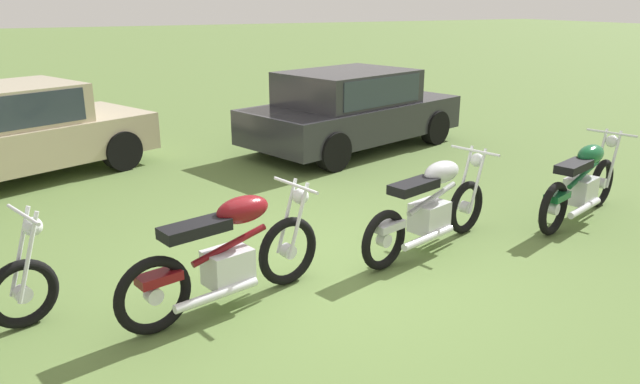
{
  "coord_description": "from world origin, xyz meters",
  "views": [
    {
      "loc": [
        -2.48,
        -4.99,
        2.65
      ],
      "look_at": [
        0.44,
        1.05,
        0.5
      ],
      "focal_mm": 33.94,
      "sensor_mm": 36.0,
      "label": 1
    }
  ],
  "objects": [
    {
      "name": "ground_plane",
      "position": [
        0.0,
        0.0,
        0.0
      ],
      "size": [
        120.0,
        120.0,
        0.0
      ],
      "primitive_type": "plane",
      "color": "#567038"
    },
    {
      "name": "motorcycle_maroon",
      "position": [
        -1.07,
        -0.21,
        0.5
      ],
      "size": [
        2.02,
        0.87,
        1.02
      ],
      "rotation": [
        0.0,
        0.0,
        0.26
      ],
      "color": "black",
      "rests_on": "ground"
    },
    {
      "name": "motorcycle_silver",
      "position": [
        1.31,
        0.08,
        0.49
      ],
      "size": [
        2.03,
        0.93,
        1.02
      ],
      "rotation": [
        0.0,
        0.0,
        0.31
      ],
      "color": "black",
      "rests_on": "ground"
    },
    {
      "name": "motorcycle_green",
      "position": [
        3.56,
        0.05,
        0.48
      ],
      "size": [
        1.99,
        0.97,
        1.02
      ],
      "rotation": [
        0.0,
        0.0,
        0.34
      ],
      "color": "black",
      "rests_on": "ground"
    },
    {
      "name": "car_beige",
      "position": [
        -2.85,
        5.1,
        0.8
      ],
      "size": [
        4.45,
        3.28,
        1.43
      ],
      "rotation": [
        0.0,
        0.0,
        0.42
      ],
      "color": "#BCAD8C",
      "rests_on": "ground"
    },
    {
      "name": "car_charcoal",
      "position": [
        2.77,
        4.59,
        0.8
      ],
      "size": [
        4.51,
        3.03,
        1.43
      ],
      "rotation": [
        0.0,
        0.0,
        0.32
      ],
      "color": "#2D2D33",
      "rests_on": "ground"
    }
  ]
}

